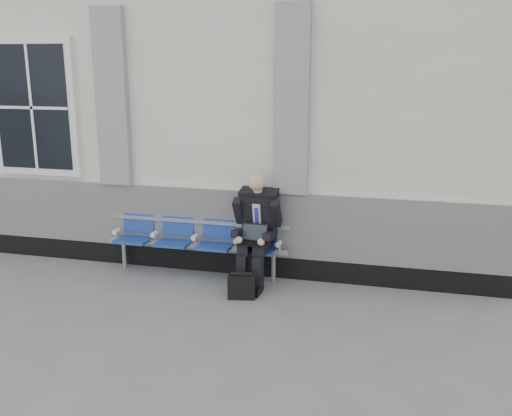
# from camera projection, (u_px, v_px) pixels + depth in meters

# --- Properties ---
(station_building) EXTENTS (14.40, 4.40, 4.49)m
(station_building) POSITION_uv_depth(u_px,v_px,m) (85.00, 100.00, 10.14)
(station_building) COLOR silver
(station_building) RESTS_ON ground
(bench) EXTENTS (2.60, 0.47, 0.91)m
(bench) POSITION_uv_depth(u_px,v_px,m) (196.00, 236.00, 7.88)
(bench) COLOR #9EA0A3
(bench) RESTS_ON ground
(businessman) EXTENTS (0.62, 0.84, 1.49)m
(businessman) POSITION_uv_depth(u_px,v_px,m) (257.00, 226.00, 7.48)
(businessman) COLOR black
(businessman) RESTS_ON ground
(briefcase) EXTENTS (0.36, 0.21, 0.35)m
(briefcase) POSITION_uv_depth(u_px,v_px,m) (241.00, 286.00, 7.13)
(briefcase) COLOR black
(briefcase) RESTS_ON ground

